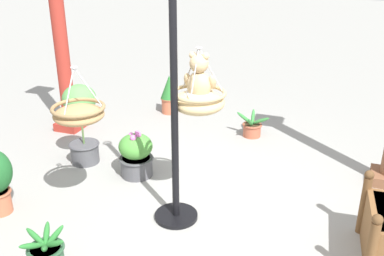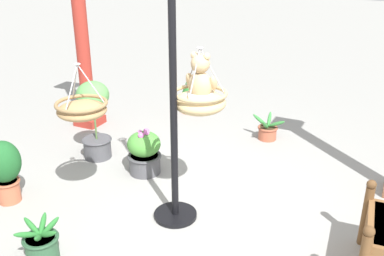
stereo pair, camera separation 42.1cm
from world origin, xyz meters
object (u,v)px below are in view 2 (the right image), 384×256
Objects in this scene: potted_plant_tall_leafy at (95,116)px; potted_plant_bushy_green at (268,130)px; hanging_basket_with_teddy at (200,101)px; hanging_basket_left_high at (82,109)px; potted_plant_fern_front at (189,93)px; display_pole_central at (174,145)px; greenhouse_pillar_left at (82,40)px; teddy_bear at (201,80)px; potted_plant_trailing_ivy at (4,168)px; potted_plant_conical_shrub at (144,152)px; potted_plant_broad_leaf at (41,245)px.

potted_plant_bushy_green is (1.84, 1.51, -0.44)m from potted_plant_tall_leafy.
hanging_basket_with_teddy is at bearing -16.93° from potted_plant_tall_leafy.
hanging_basket_with_teddy is at bearing 26.19° from hanging_basket_left_high.
hanging_basket_left_high is at bearing -153.81° from hanging_basket_with_teddy.
hanging_basket_left_high is 3.14m from potted_plant_fern_front.
greenhouse_pillar_left is at bearing 145.10° from display_pole_central.
teddy_bear is at bearing -28.66° from greenhouse_pillar_left.
hanging_basket_with_teddy reaches higher than potted_plant_tall_leafy.
potted_plant_fern_front is at bearing 80.09° from potted_plant_trailing_ivy.
potted_plant_tall_leafy is at bearing 173.34° from potted_plant_conical_shrub.
potted_plant_tall_leafy is 2.42m from potted_plant_bushy_green.
display_pole_central is 5.55× the size of teddy_bear.
potted_plant_trailing_ivy reaches higher than potted_plant_conical_shrub.
potted_plant_conical_shrub is at bearing 138.81° from display_pole_central.
hanging_basket_left_high is 0.76× the size of potted_plant_trailing_ivy.
greenhouse_pillar_left reaches higher than potted_plant_fern_front.
potted_plant_fern_front is 3.33m from potted_plant_trailing_ivy.
potted_plant_bushy_green is (0.14, 2.01, -1.27)m from teddy_bear.
display_pole_central is 4.04× the size of potted_plant_fern_front.
potted_plant_broad_leaf is (0.79, -1.86, -0.41)m from potted_plant_tall_leafy.
hanging_basket_left_high reaches higher than potted_plant_broad_leaf.
display_pole_central is 0.95× the size of greenhouse_pillar_left.
greenhouse_pillar_left is (-1.48, 1.89, 0.17)m from hanging_basket_left_high.
greenhouse_pillar_left is at bearing -135.83° from potted_plant_fern_front.
potted_plant_broad_leaf is at bearing -123.36° from teddy_bear.
potted_plant_bushy_green is at bearing 82.74° from display_pole_central.
potted_plant_tall_leafy is at bearing -140.50° from potted_plant_bushy_green.
hanging_basket_with_teddy is 0.24× the size of greenhouse_pillar_left.
potted_plant_broad_leaf is (-0.75, -1.10, -0.65)m from display_pole_central.
hanging_basket_with_teddy is 1.14m from hanging_basket_left_high.
greenhouse_pillar_left is at bearing 120.29° from potted_plant_broad_leaf.
display_pole_central is 4.02× the size of hanging_basket_with_teddy.
greenhouse_pillar_left is 4.24× the size of potted_plant_fern_front.
greenhouse_pillar_left reaches higher than display_pole_central.
hanging_basket_left_high is at bearing 16.54° from potted_plant_trailing_ivy.
teddy_bear is 2.38m from potted_plant_bushy_green.
potted_plant_trailing_ivy is (-0.99, -1.19, 0.13)m from potted_plant_conical_shrub.
potted_plant_broad_leaf is at bearing -59.71° from greenhouse_pillar_left.
display_pole_central reaches higher than hanging_basket_left_high.
potted_plant_fern_front is 0.62× the size of potted_plant_tall_leafy.
greenhouse_pillar_left is 1.39m from potted_plant_tall_leafy.
teddy_bear is at bearing -61.73° from potted_plant_fern_front.
potted_plant_trailing_ivy is at bearing -99.91° from potted_plant_fern_front.
potted_plant_fern_front reaches higher than potted_plant_conical_shrub.
hanging_basket_with_teddy is 1.38m from potted_plant_conical_shrub.
hanging_basket_left_high reaches higher than potted_plant_trailing_ivy.
potted_plant_trailing_ivy is at bearing -158.17° from hanging_basket_with_teddy.
potted_plant_broad_leaf is at bearing -29.82° from potted_plant_trailing_ivy.
potted_plant_conical_shrub is 0.81× the size of potted_plant_trailing_ivy.
greenhouse_pillar_left is 4.68× the size of potted_plant_conical_shrub.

